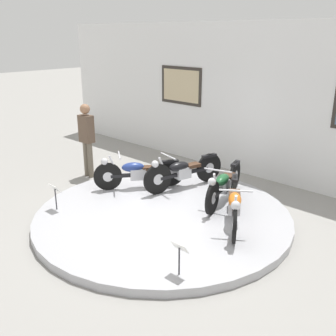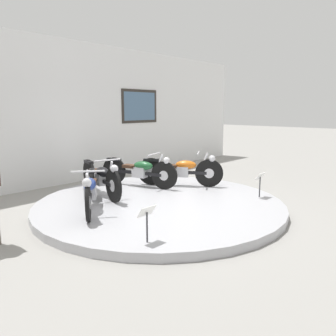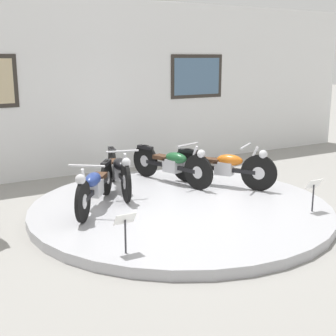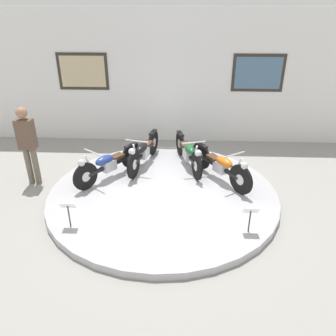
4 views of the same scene
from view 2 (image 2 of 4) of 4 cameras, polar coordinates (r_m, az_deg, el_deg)
ground_plane at (r=6.48m, az=-1.43°, el=-6.92°), size 60.00×60.00×0.00m
display_platform at (r=6.46m, az=-1.43°, el=-6.31°), size 4.76×4.76×0.14m
back_wall at (r=8.85m, az=-17.20°, el=9.15°), size 14.00×0.22×3.62m
motorcycle_blue at (r=5.97m, az=-13.41°, el=-3.59°), size 1.22×1.59×0.78m
motorcycle_black at (r=6.89m, az=-11.61°, el=-1.49°), size 0.63×1.96×0.80m
motorcycle_green at (r=7.55m, az=-4.95°, el=-0.37°), size 0.69×1.91×0.79m
motorcycle_orange at (r=7.58m, az=2.39°, el=-0.27°), size 1.17×1.67×0.80m
info_placard_front_left at (r=4.40m, az=-3.69°, el=-8.36°), size 0.26×0.11×0.51m
info_placard_front_centre at (r=6.85m, az=15.75°, el=-1.95°), size 0.26×0.11×0.51m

